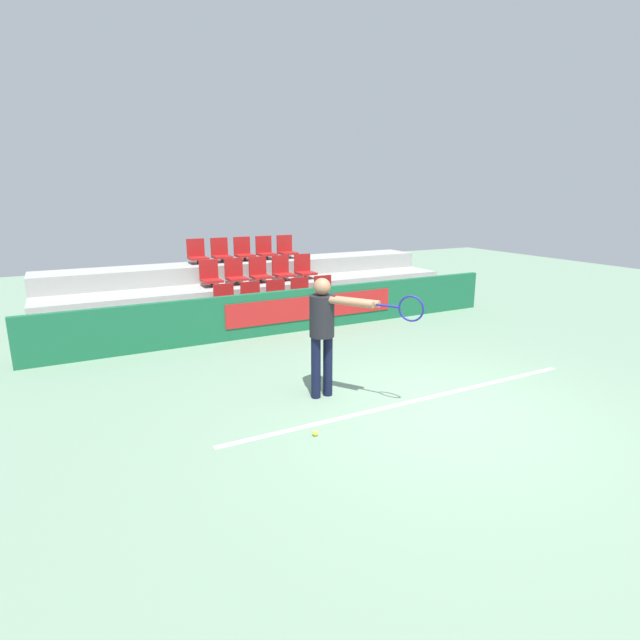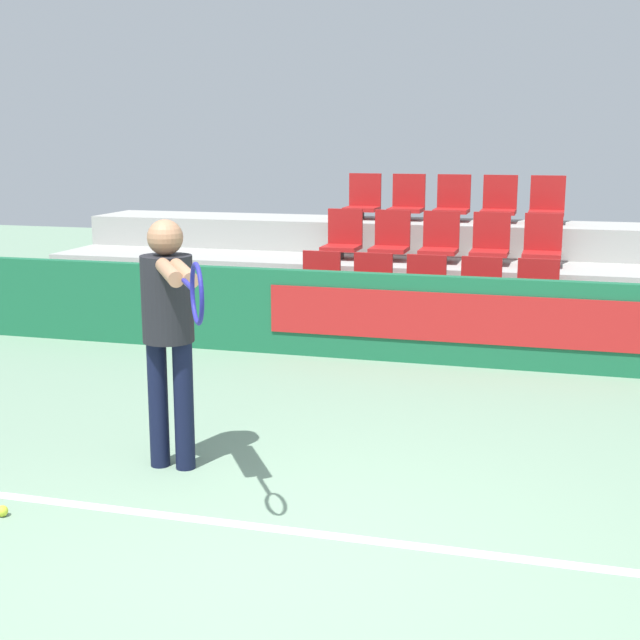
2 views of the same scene
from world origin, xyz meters
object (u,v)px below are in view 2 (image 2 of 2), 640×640
Objects in this scene: stadium_chair_3 at (480,292)px; stadium_chair_9 at (542,245)px; stadium_chair_7 at (440,242)px; stadium_chair_10 at (363,201)px; stadium_chair_5 at (343,239)px; stadium_chair_1 at (371,287)px; stadium_chair_4 at (537,294)px; stadium_chair_6 at (391,240)px; stadium_chair_11 at (407,202)px; stadium_chair_8 at (490,244)px; tennis_ball at (2,511)px; stadium_chair_13 at (499,204)px; stadium_chair_2 at (424,289)px; stadium_chair_0 at (319,284)px; tennis_player at (169,318)px; stadium_chair_12 at (452,203)px; stadium_chair_14 at (547,205)px.

stadium_chair_3 is 1.00× the size of stadium_chair_9.
stadium_chair_7 is 1.00× the size of stadium_chair_10.
stadium_chair_5 is 1.14m from stadium_chair_7.
stadium_chair_1 is 1.71m from stadium_chair_4.
stadium_chair_11 reaches higher than stadium_chair_6.
tennis_ball is (-2.22, -5.98, -0.94)m from stadium_chair_8.
stadium_chair_5 is 2.04m from stadium_chair_13.
stadium_chair_5 is at bearing 137.55° from stadium_chair_2.
stadium_chair_11 is (0.00, 2.09, 0.75)m from stadium_chair_1.
stadium_chair_10 reaches higher than stadium_chair_0.
stadium_chair_2 is 5.24m from tennis_ball.
stadium_chair_5 is at bearing 59.04° from tennis_player.
stadium_chair_11 and stadium_chair_12 have the same top height.
stadium_chair_0 is 2.29m from stadium_chair_11.
stadium_chair_10 is at bearing 105.28° from stadium_chair_1.
stadium_chair_5 is at bearing -118.66° from stadium_chair_11.
stadium_chair_9 is at bearing -24.58° from stadium_chair_10.
stadium_chair_12 is at bearing 61.34° from stadium_chair_0.
stadium_chair_13 is at bearing 180.00° from stadium_chair_14.
stadium_chair_12 reaches higher than tennis_ball.
stadium_chair_3 is at bearing 0.00° from stadium_chair_2.
stadium_chair_11 is (0.57, 1.04, 0.37)m from stadium_chair_5.
stadium_chair_6 is at bearing 137.55° from stadium_chair_3.
stadium_chair_9 is at bearing 0.00° from stadium_chair_8.
stadium_chair_6 is 1.59m from stadium_chair_13.
stadium_chair_1 is 1.25m from stadium_chair_5.
stadium_chair_0 is 4.03m from tennis_player.
stadium_chair_13 reaches higher than stadium_chair_5.
stadium_chair_14 is 6.46m from tennis_player.
stadium_chair_0 is 0.35× the size of tennis_player.
stadium_chair_1 is 1.59m from stadium_chair_8.
stadium_chair_7 is (1.14, 0.00, 0.00)m from stadium_chair_5.
stadium_chair_8 is (1.14, 0.00, 0.00)m from stadium_chair_6.
stadium_chair_7 is at bearing 46.24° from tennis_player.
stadium_chair_4 is at bearing -50.66° from stadium_chair_11.
stadium_chair_3 is 1.00× the size of stadium_chair_13.
stadium_chair_4 is at bearing 0.00° from stadium_chair_2.
tennis_player is at bearing -88.41° from stadium_chair_5.
stadium_chair_14 is at bearing 42.45° from stadium_chair_7.
stadium_chair_1 is 1.00× the size of stadium_chair_4.
stadium_chair_12 and stadium_chair_13 have the same top height.
stadium_chair_1 is 0.35× the size of tennis_player.
stadium_chair_1 is 2.29m from stadium_chair_12.
stadium_chair_1 is 2.29m from stadium_chair_10.
stadium_chair_4 is 3.18m from stadium_chair_10.
stadium_chair_13 is at bearing 74.72° from stadium_chair_2.
stadium_chair_6 and stadium_chair_9 have the same top height.
stadium_chair_3 is 2.49m from stadium_chair_11.
stadium_chair_6 is at bearing 180.00° from stadium_chair_9.
stadium_chair_6 is 1.00× the size of stadium_chair_10.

